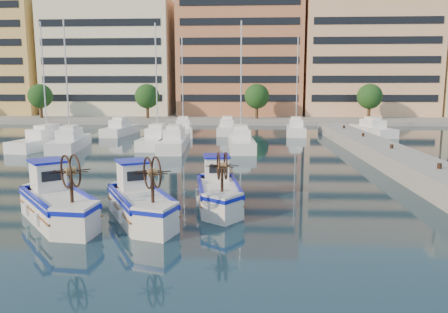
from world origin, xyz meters
TOP-DOWN VIEW (x-y plane):
  - ground at (0.00, 0.00)m, footprint 300.00×300.00m
  - quay at (13.00, 8.00)m, footprint 3.00×60.00m
  - waterfront at (9.23, 65.04)m, footprint 180.00×40.00m
  - yacht_marina at (-3.26, 27.67)m, footprint 37.28×22.39m
  - fishing_boat_a at (-5.46, -0.62)m, footprint 4.59×4.95m
  - fishing_boat_b at (-2.05, -0.14)m, footprint 3.90×4.98m
  - fishing_boat_c at (1.16, 2.10)m, footprint 2.52×4.74m

SIDE VIEW (x-z plane):
  - ground at x=0.00m, z-range 0.00..0.00m
  - yacht_marina at x=-3.26m, z-range -5.22..6.28m
  - quay at x=13.00m, z-range 0.00..1.20m
  - fishing_boat_c at x=1.16m, z-range -0.65..2.24m
  - fishing_boat_b at x=-2.05m, z-range -0.68..2.34m
  - fishing_boat_a at x=-5.46m, z-range -0.70..2.41m
  - waterfront at x=9.23m, z-range -1.70..23.90m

